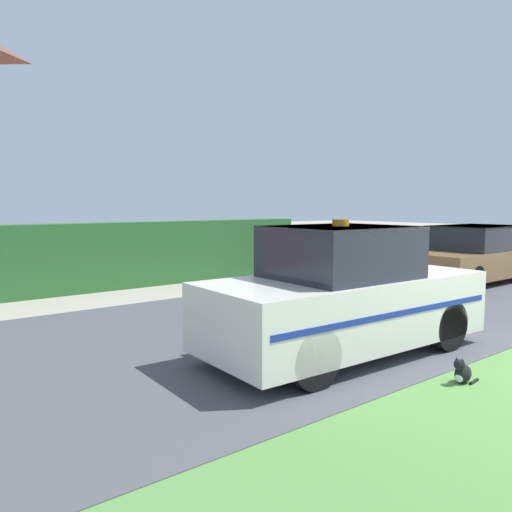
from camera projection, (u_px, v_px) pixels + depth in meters
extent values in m
cube|color=#4C4C51|center=(320.00, 316.00, 8.57)|extent=(28.00, 5.91, 0.01)
cube|color=#2D662D|center=(128.00, 255.00, 11.51)|extent=(9.64, 0.57, 1.51)
cylinder|color=black|center=(447.00, 326.00, 6.51)|extent=(0.65, 0.22, 0.65)
cylinder|color=black|center=(367.00, 308.00, 7.61)|extent=(0.65, 0.22, 0.65)
cylinder|color=black|center=(313.00, 358.00, 5.13)|extent=(0.65, 0.22, 0.65)
cylinder|color=black|center=(239.00, 331.00, 6.22)|extent=(0.65, 0.22, 0.65)
cube|color=silver|center=(345.00, 308.00, 6.34)|extent=(3.87, 1.70, 0.82)
cube|color=#232833|center=(340.00, 252.00, 6.20)|extent=(1.69, 1.47, 0.64)
cube|color=silver|center=(340.00, 228.00, 6.17)|extent=(1.69, 1.47, 0.04)
cube|color=navy|center=(396.00, 314.00, 5.70)|extent=(3.62, 0.14, 0.07)
cube|color=navy|center=(304.00, 294.00, 6.97)|extent=(3.62, 0.14, 0.07)
cylinder|color=orange|center=(341.00, 223.00, 6.16)|extent=(0.21, 0.21, 0.09)
ellipsoid|color=black|center=(463.00, 374.00, 5.35)|extent=(0.25, 0.18, 0.20)
ellipsoid|color=white|center=(459.00, 377.00, 5.30)|extent=(0.07, 0.09, 0.11)
sphere|color=black|center=(459.00, 365.00, 5.27)|extent=(0.12, 0.12, 0.12)
cone|color=black|center=(457.00, 359.00, 5.29)|extent=(0.05, 0.05, 0.05)
cone|color=black|center=(463.00, 361.00, 5.25)|extent=(0.05, 0.05, 0.05)
cylinder|color=black|center=(474.00, 381.00, 5.36)|extent=(0.19, 0.05, 0.03)
cylinder|color=black|center=(414.00, 271.00, 12.17)|extent=(0.57, 0.20, 0.57)
cylinder|color=black|center=(475.00, 278.00, 10.97)|extent=(0.57, 0.20, 0.57)
cylinder|color=black|center=(470.00, 263.00, 13.76)|extent=(0.57, 0.20, 0.57)
cube|color=olive|center=(472.00, 262.00, 12.35)|extent=(4.18, 1.75, 0.63)
cube|color=#232833|center=(477.00, 237.00, 12.39)|extent=(2.23, 1.57, 0.59)
cube|color=olive|center=(477.00, 226.00, 12.36)|extent=(2.23, 1.57, 0.04)
cube|color=#474C8C|center=(287.00, 262.00, 12.56)|extent=(0.70, 0.71, 0.94)
cube|color=navy|center=(288.00, 241.00, 12.51)|extent=(0.73, 0.74, 0.10)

